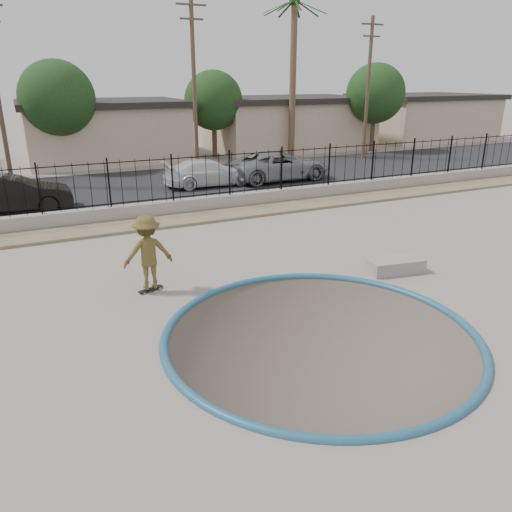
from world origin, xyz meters
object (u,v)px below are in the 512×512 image
at_px(car_c, 209,173).
at_px(skater, 148,256).
at_px(skateboard, 151,289).
at_px(car_b, 13,194).
at_px(concrete_ledge, 396,266).
at_px(car_d, 279,166).

bearing_deg(car_c, skater, 153.26).
bearing_deg(skateboard, car_b, 87.33).
distance_m(skateboard, concrete_ledge, 7.01).
xyz_separation_m(skateboard, car_b, (-3.12, 10.40, 0.74)).
relative_size(skater, car_c, 0.43).
distance_m(skater, car_d, 15.49).
bearing_deg(car_b, skater, -160.67).
bearing_deg(car_c, skateboard, 153.26).
distance_m(skateboard, car_d, 15.51).
height_order(concrete_ledge, car_d, car_d).
relative_size(skateboard, car_b, 0.16).
relative_size(car_b, car_c, 0.99).
height_order(concrete_ledge, car_c, car_c).
relative_size(skater, car_d, 0.35).
distance_m(skateboard, car_b, 10.88).
xyz_separation_m(skater, car_c, (6.06, 12.00, -0.28)).
bearing_deg(concrete_ledge, car_d, 76.46).
height_order(car_c, car_d, car_d).
distance_m(skater, car_c, 13.45).
xyz_separation_m(car_b, car_c, (9.18, 1.60, -0.08)).
bearing_deg(skateboard, skater, -64.39).
xyz_separation_m(skater, car_b, (-3.12, 10.40, -0.20)).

